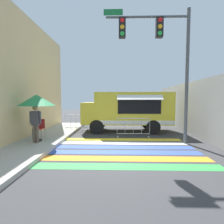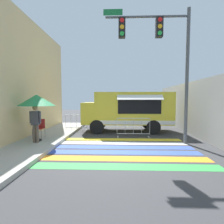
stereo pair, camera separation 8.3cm
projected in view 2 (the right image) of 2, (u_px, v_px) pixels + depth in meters
The scene contains 10 objects.
ground_plane at pixel (121, 154), 6.88m from camera, with size 60.00×60.00×0.00m, color #38383A.
concrete_wall_right at pixel (200, 109), 9.59m from camera, with size 0.20×16.00×3.23m.
crosswalk_painted at pixel (121, 150), 7.45m from camera, with size 6.40×4.36×0.01m.
food_truck at pixel (126, 109), 11.71m from camera, with size 5.81×2.66×2.60m.
traffic_signal_pole at pixel (161, 48), 8.21m from camera, with size 4.05×0.29×6.38m.
patio_umbrella at pixel (37, 100), 8.27m from camera, with size 1.71×1.71×2.22m.
folding_chair at pixel (40, 126), 9.07m from camera, with size 0.47×0.47×0.96m.
vendor_person at pixel (35, 121), 7.99m from camera, with size 0.53×0.23×1.72m.
barricade_front at pixel (133, 128), 9.91m from camera, with size 1.88×0.44×1.10m.
barricade_side at pixel (76, 123), 12.18m from camera, with size 1.55×0.44×1.10m.
Camera 2 is at (-0.09, -6.75, 2.13)m, focal length 28.00 mm.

